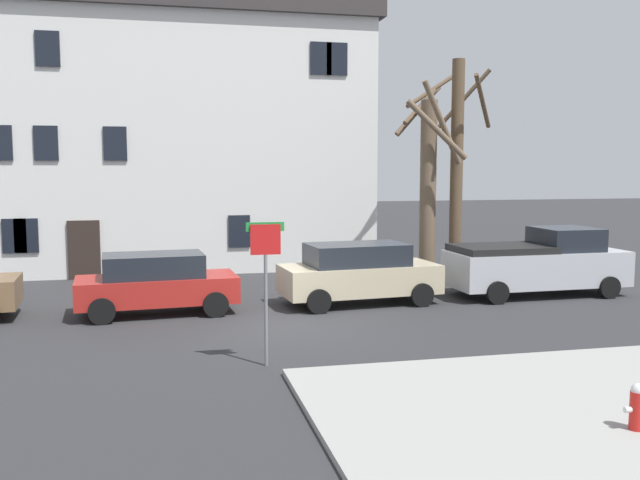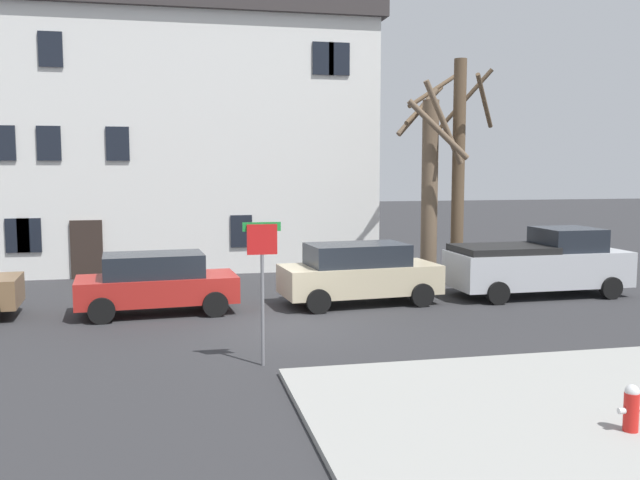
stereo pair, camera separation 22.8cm
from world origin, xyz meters
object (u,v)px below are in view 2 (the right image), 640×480
at_px(fire_hydrant, 631,407).
at_px(street_sign_pole, 262,266).
at_px(building_main, 173,117).
at_px(car_red_wagon, 156,282).
at_px(tree_bare_near, 430,184).
at_px(car_beige_wagon, 359,273).
at_px(tree_bare_mid, 457,160).
at_px(pickup_truck_silver, 539,263).

relative_size(fire_hydrant, street_sign_pole, 0.24).
distance_m(fire_hydrant, street_sign_pole, 7.00).
height_order(building_main, car_red_wagon, building_main).
xyz_separation_m(building_main, tree_bare_near, (8.40, -6.80, -2.58)).
xyz_separation_m(car_beige_wagon, fire_hydrant, (1.25, -10.52, -0.44)).
bearing_deg(tree_bare_near, tree_bare_mid, 5.67).
distance_m(car_red_wagon, pickup_truck_silver, 11.57).
distance_m(building_main, fire_hydrant, 21.81).
height_order(tree_bare_near, car_red_wagon, tree_bare_near).
height_order(building_main, tree_bare_near, building_main).
xyz_separation_m(car_red_wagon, pickup_truck_silver, (11.56, 0.20, 0.15)).
bearing_deg(pickup_truck_silver, building_main, 139.19).
bearing_deg(building_main, tree_bare_near, -39.02).
xyz_separation_m(fire_hydrant, street_sign_pole, (-4.79, 4.86, 1.54)).
bearing_deg(car_beige_wagon, building_main, 118.34).
bearing_deg(building_main, street_sign_pole, -83.93).
bearing_deg(car_red_wagon, fire_hydrant, -56.14).
bearing_deg(fire_hydrant, street_sign_pole, 134.61).
height_order(tree_bare_mid, fire_hydrant, tree_bare_mid).
xyz_separation_m(tree_bare_mid, street_sign_pole, (-7.75, -8.54, -2.18)).
height_order(building_main, street_sign_pole, building_main).
bearing_deg(car_beige_wagon, pickup_truck_silver, 0.94).
xyz_separation_m(building_main, car_beige_wagon, (5.17, -9.58, -5.07)).
bearing_deg(pickup_truck_silver, street_sign_pole, -148.43).
relative_size(tree_bare_near, car_beige_wagon, 1.44).
bearing_deg(pickup_truck_silver, tree_bare_near, 134.01).
relative_size(building_main, tree_bare_mid, 2.12).
bearing_deg(tree_bare_near, fire_hydrant, -98.47).
relative_size(tree_bare_mid, car_beige_wagon, 1.61).
bearing_deg(tree_bare_mid, building_main, 144.40).
height_order(building_main, car_beige_wagon, building_main).
relative_size(car_beige_wagon, street_sign_pole, 1.62).
distance_m(tree_bare_near, fire_hydrant, 13.76).
relative_size(tree_bare_near, tree_bare_mid, 0.89).
xyz_separation_m(building_main, tree_bare_mid, (9.37, -6.71, -1.79)).
bearing_deg(tree_bare_near, car_red_wagon, -162.18).
height_order(car_beige_wagon, fire_hydrant, car_beige_wagon).
distance_m(car_beige_wagon, street_sign_pole, 6.77).
height_order(car_red_wagon, fire_hydrant, car_red_wagon).
distance_m(car_beige_wagon, pickup_truck_silver, 5.82).
distance_m(building_main, car_beige_wagon, 12.01).
bearing_deg(fire_hydrant, building_main, 107.70).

